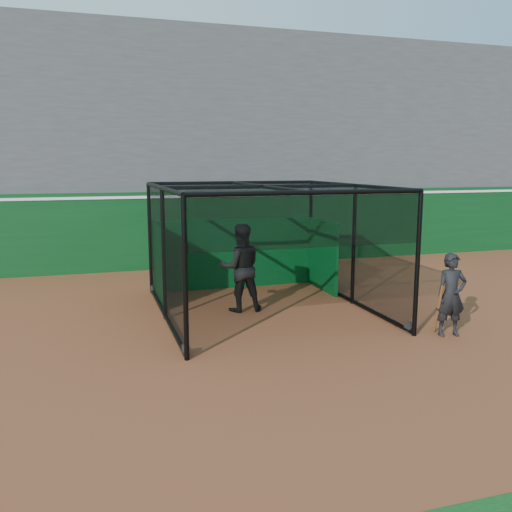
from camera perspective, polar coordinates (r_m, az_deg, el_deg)
name	(u,v)px	position (r m, az deg, el deg)	size (l,w,h in m)	color
ground	(278,347)	(10.27, 2.38, -9.59)	(120.00, 120.00, 0.00)	brown
outfield_wall	(192,228)	(18.05, -6.71, 2.94)	(50.00, 0.50, 2.50)	#0B3D17
grandstand	(173,135)	(21.67, -8.77, 12.45)	(50.00, 7.85, 8.95)	#4C4C4F
batting_cage	(264,250)	(12.43, 0.81, 0.66)	(4.67, 5.43, 2.88)	black
batter	(241,268)	(12.50, -1.63, -1.24)	(0.99, 0.77, 2.04)	black
on_deck_player	(451,295)	(11.40, 19.85, -3.88)	(0.66, 0.49, 1.66)	black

